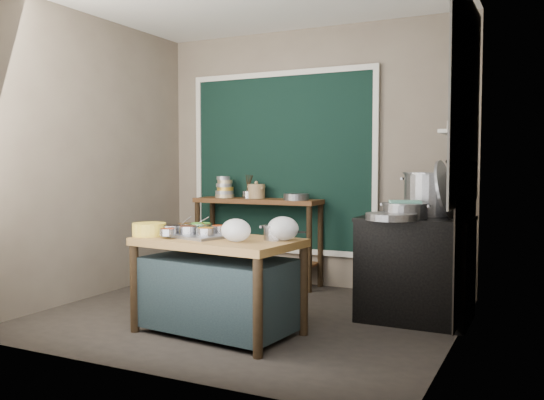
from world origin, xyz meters
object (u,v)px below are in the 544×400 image
at_px(back_counter, 258,241).
at_px(yellow_basin, 149,229).
at_px(stock_pot, 430,194).
at_px(prep_table, 218,286).
at_px(ceramic_crock, 256,192).
at_px(saucepan, 276,232).
at_px(stove_block, 416,270).
at_px(steamer, 405,210).
at_px(utensil_cup, 248,195).
at_px(condiment_tray, 197,236).

height_order(back_counter, yellow_basin, back_counter).
distance_m(back_counter, stock_pot, 2.12).
xyz_separation_m(prep_table, ceramic_crock, (-0.63, 1.85, 0.64)).
height_order(back_counter, saucepan, back_counter).
bearing_deg(stove_block, yellow_basin, -147.48).
xyz_separation_m(stove_block, steamer, (-0.07, -0.13, 0.52)).
xyz_separation_m(stove_block, ceramic_crock, (-1.93, 0.76, 0.59)).
xyz_separation_m(prep_table, stock_pot, (1.37, 1.31, 0.69)).
bearing_deg(yellow_basin, prep_table, 10.19).
bearing_deg(utensil_cup, condiment_tray, -73.94).
distance_m(yellow_basin, ceramic_crock, 1.97).
distance_m(yellow_basin, saucepan, 1.05).
relative_size(ceramic_crock, stock_pot, 0.43).
height_order(ceramic_crock, steamer, ceramic_crock).
relative_size(prep_table, ceramic_crock, 6.04).
bearing_deg(prep_table, ceramic_crock, 115.01).
xyz_separation_m(condiment_tray, utensil_cup, (-0.53, 1.84, 0.23)).
relative_size(back_counter, stock_pot, 3.01).
height_order(condiment_tray, utensil_cup, utensil_cup).
bearing_deg(stock_pot, yellow_basin, -144.07).
height_order(saucepan, steamer, steamer).
bearing_deg(prep_table, utensil_cup, 117.68).
bearing_deg(stock_pot, utensil_cup, 165.71).
bearing_deg(stove_block, saucepan, -130.88).
distance_m(back_counter, utensil_cup, 0.53).
xyz_separation_m(utensil_cup, stock_pot, (2.09, -0.53, 0.08)).
relative_size(prep_table, stock_pot, 2.60).
bearing_deg(prep_table, stove_block, 46.39).
distance_m(yellow_basin, utensil_cup, 1.96).
height_order(utensil_cup, steamer, utensil_cup).
xyz_separation_m(back_counter, utensil_cup, (-0.12, 0.02, 0.52)).
distance_m(prep_table, stove_block, 1.70).
height_order(back_counter, utensil_cup, utensil_cup).
xyz_separation_m(yellow_basin, ceramic_crock, (-0.05, 1.96, 0.22)).
distance_m(prep_table, saucepan, 0.63).
relative_size(condiment_tray, saucepan, 2.36).
bearing_deg(utensil_cup, prep_table, -68.59).
height_order(back_counter, ceramic_crock, ceramic_crock).
bearing_deg(utensil_cup, yellow_basin, -85.85).
relative_size(prep_table, back_counter, 0.86).
height_order(prep_table, stove_block, stove_block).
bearing_deg(ceramic_crock, yellow_basin, -88.62).
xyz_separation_m(prep_table, back_counter, (-0.60, 1.83, 0.10)).
distance_m(prep_table, utensil_cup, 2.07).
bearing_deg(ceramic_crock, condiment_tray, -76.75).
xyz_separation_m(yellow_basin, steamer, (1.81, 1.07, 0.14)).
xyz_separation_m(back_counter, steamer, (1.83, -0.86, 0.47)).
xyz_separation_m(ceramic_crock, stock_pot, (2.00, -0.54, 0.05)).
bearing_deg(utensil_cup, back_counter, -8.40).
height_order(saucepan, ceramic_crock, ceramic_crock).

